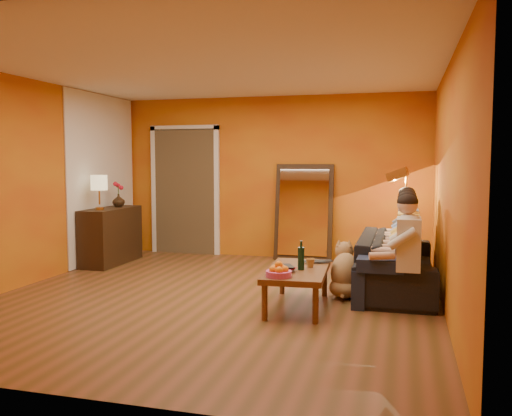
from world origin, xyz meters
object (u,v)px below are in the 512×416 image
(sofa, at_px, (396,262))
(person_mid_right, at_px, (408,239))
(laptop, at_px, (319,262))
(tumbler, at_px, (310,263))
(floor_lamp, at_px, (405,223))
(sideboard, at_px, (111,236))
(person_far_right, at_px, (408,233))
(person_far_left, at_px, (408,253))
(vase, at_px, (119,200))
(wine_bottle, at_px, (301,255))
(mirror_frame, at_px, (304,212))
(person_mid_left, at_px, (408,245))
(dog, at_px, (345,269))
(table_lamp, at_px, (99,193))
(coffee_table, at_px, (297,288))

(sofa, distance_m, person_mid_right, 0.32)
(laptop, bearing_deg, tumbler, -126.35)
(floor_lamp, bearing_deg, laptop, -111.45)
(sideboard, distance_m, person_far_right, 4.38)
(floor_lamp, xyz_separation_m, person_far_left, (0.03, -1.85, -0.11))
(person_mid_right, distance_m, laptop, 1.34)
(vase, bearing_deg, wine_bottle, -31.56)
(mirror_frame, bearing_deg, sideboard, -158.84)
(person_far_left, bearing_deg, person_far_right, 90.00)
(sofa, xyz_separation_m, laptop, (-0.83, -0.81, 0.10))
(person_mid_left, xyz_separation_m, person_far_right, (0.00, 1.10, 0.00))
(floor_lamp, distance_m, person_far_right, 0.23)
(mirror_frame, bearing_deg, sofa, -48.38)
(person_far_left, xyz_separation_m, tumbler, (-1.02, -0.04, -0.14))
(person_mid_left, height_order, person_mid_right, same)
(sideboard, height_order, dog, sideboard)
(laptop, height_order, vase, vase)
(person_far_right, relative_size, wine_bottle, 3.94)
(floor_lamp, height_order, person_mid_right, floor_lamp)
(person_mid_left, height_order, person_far_right, same)
(floor_lamp, relative_size, person_far_left, 1.18)
(sofa, xyz_separation_m, wine_bottle, (-0.96, -1.21, 0.24))
(wine_bottle, bearing_deg, sofa, 51.62)
(sideboard, distance_m, sofa, 4.28)
(sideboard, distance_m, tumbler, 3.71)
(table_lamp, height_order, person_far_left, table_lamp)
(person_mid_left, relative_size, tumbler, 12.25)
(wine_bottle, bearing_deg, person_far_left, 11.04)
(sideboard, bearing_deg, laptop, -21.81)
(sofa, relative_size, person_mid_left, 1.86)
(sofa, relative_size, person_far_left, 1.86)
(tumbler, bearing_deg, dog, 55.09)
(person_mid_left, bearing_deg, sofa, 106.11)
(person_mid_right, relative_size, vase, 6.10)
(person_mid_right, distance_m, tumbler, 1.54)
(sideboard, xyz_separation_m, person_far_right, (4.37, 0.10, 0.18))
(sideboard, distance_m, person_mid_right, 4.40)
(coffee_table, xyz_separation_m, person_far_right, (1.14, 1.81, 0.40))
(person_far_left, bearing_deg, tumbler, -177.60)
(wine_bottle, distance_m, vase, 3.87)
(dog, distance_m, laptop, 0.38)
(person_far_right, bearing_deg, person_mid_right, -90.00)
(person_far_left, bearing_deg, coffee_table, -171.88)
(floor_lamp, relative_size, vase, 7.21)
(sideboard, bearing_deg, table_lamp, -90.00)
(dog, distance_m, person_mid_left, 0.75)
(sofa, distance_m, laptop, 1.17)
(sofa, xyz_separation_m, dog, (-0.56, -0.57, -0.01))
(dog, distance_m, person_far_left, 0.86)
(person_far_right, height_order, wine_bottle, person_far_right)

